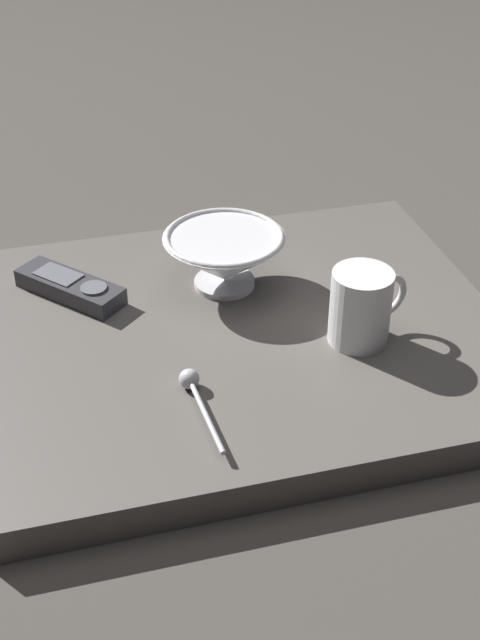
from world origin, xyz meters
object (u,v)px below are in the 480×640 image
at_px(coffee_mug, 362,306).
at_px(teaspoon, 193,387).
at_px(tv_remote_near, 70,287).
at_px(cereal_bowl, 221,258).

bearing_deg(coffee_mug, teaspoon, 14.11).
bearing_deg(tv_remote_near, teaspoon, 114.82).
xyz_separation_m(cereal_bowl, teaspoon, (0.09, 0.22, -0.03)).
bearing_deg(tv_remote_near, cereal_bowl, 172.29).
bearing_deg(teaspoon, coffee_mug, -165.89).
relative_size(cereal_bowl, tv_remote_near, 1.09).
distance_m(coffee_mug, teaspoon, 0.23).
bearing_deg(tv_remote_near, coffee_mug, 150.40).
bearing_deg(coffee_mug, cereal_bowl, -50.46).
height_order(cereal_bowl, teaspoon, cereal_bowl).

